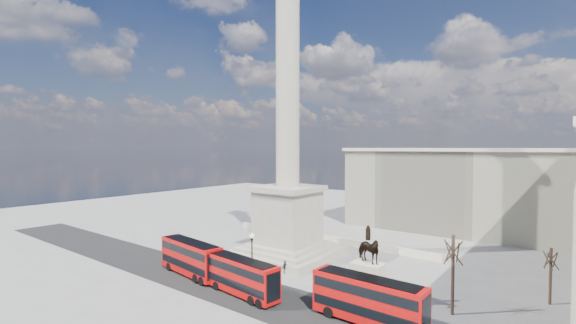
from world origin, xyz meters
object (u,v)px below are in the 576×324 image
(pedestrian_standing, at_px, (400,313))
(pedestrian_crossing, at_px, (285,267))
(red_bus_a, at_px, (191,257))
(victorian_lamp, at_px, (252,257))
(red_bus_c, at_px, (369,300))
(nelsons_column, at_px, (288,172))
(pedestrian_walking, at_px, (357,299))
(equestrian_statue, at_px, (368,277))
(red_bus_b, at_px, (242,276))

(pedestrian_standing, relative_size, pedestrian_crossing, 1.02)
(red_bus_a, bearing_deg, victorian_lamp, 13.83)
(red_bus_a, xyz_separation_m, red_bus_c, (24.66, 1.24, 0.00))
(nelsons_column, relative_size, pedestrian_walking, 27.25)
(equestrian_statue, bearing_deg, nelsons_column, 151.88)
(red_bus_a, relative_size, red_bus_c, 1.01)
(pedestrian_crossing, bearing_deg, red_bus_b, 179.72)
(red_bus_b, height_order, red_bus_c, red_bus_c)
(red_bus_a, distance_m, pedestrian_crossing, 12.39)
(red_bus_a, height_order, pedestrian_crossing, red_bus_a)
(victorian_lamp, xyz_separation_m, pedestrian_crossing, (-0.58, 7.00, -3.07))
(red_bus_b, bearing_deg, nelsons_column, 116.25)
(pedestrian_walking, bearing_deg, pedestrian_standing, -23.45)
(pedestrian_walking, xyz_separation_m, pedestrian_standing, (4.77, -0.37, -0.05))
(red_bus_b, distance_m, pedestrian_standing, 17.27)
(pedestrian_standing, distance_m, pedestrian_crossing, 18.15)
(nelsons_column, bearing_deg, red_bus_a, -106.19)
(equestrian_statue, xyz_separation_m, pedestrian_standing, (4.24, -1.76, -2.11))
(equestrian_statue, relative_size, pedestrian_standing, 4.92)
(red_bus_b, distance_m, equestrian_statue, 13.88)
(pedestrian_standing, bearing_deg, victorian_lamp, -16.46)
(red_bus_b, bearing_deg, equestrian_statue, 32.79)
(pedestrian_standing, bearing_deg, red_bus_c, 22.20)
(red_bus_a, xyz_separation_m, equestrian_statue, (22.59, 5.32, 0.63))
(victorian_lamp, bearing_deg, red_bus_a, -173.67)
(red_bus_b, bearing_deg, pedestrian_standing, 21.15)
(pedestrian_standing, bearing_deg, pedestrian_walking, -29.10)
(red_bus_a, distance_m, pedestrian_walking, 22.45)
(equestrian_statue, relative_size, pedestrian_walking, 4.66)
(red_bus_c, height_order, pedestrian_crossing, red_bus_c)
(red_bus_a, bearing_deg, equestrian_statue, 20.75)
(red_bus_b, xyz_separation_m, pedestrian_crossing, (-0.93, 8.98, -1.34))
(equestrian_statue, bearing_deg, pedestrian_standing, -22.57)
(red_bus_a, distance_m, victorian_lamp, 10.03)
(nelsons_column, relative_size, red_bus_c, 4.49)
(nelsons_column, xyz_separation_m, red_bus_a, (-4.37, -15.05, -10.57))
(equestrian_statue, bearing_deg, pedestrian_crossing, 168.25)
(victorian_lamp, bearing_deg, red_bus_c, 0.56)
(victorian_lamp, height_order, pedestrian_walking, victorian_lamp)
(pedestrian_walking, bearing_deg, red_bus_a, 171.02)
(red_bus_a, bearing_deg, nelsons_column, 81.31)
(nelsons_column, xyz_separation_m, pedestrian_standing, (22.46, -11.50, -12.05))
(red_bus_c, xyz_separation_m, equestrian_statue, (-2.08, 4.08, 0.63))
(red_bus_a, height_order, pedestrian_standing, red_bus_a)
(red_bus_c, xyz_separation_m, pedestrian_crossing, (-15.40, 6.85, -1.50))
(nelsons_column, bearing_deg, pedestrian_walking, -32.19)
(victorian_lamp, bearing_deg, pedestrian_walking, 13.03)
(red_bus_a, height_order, pedestrian_walking, red_bus_a)
(red_bus_b, height_order, pedestrian_crossing, red_bus_b)
(red_bus_c, distance_m, victorian_lamp, 14.90)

